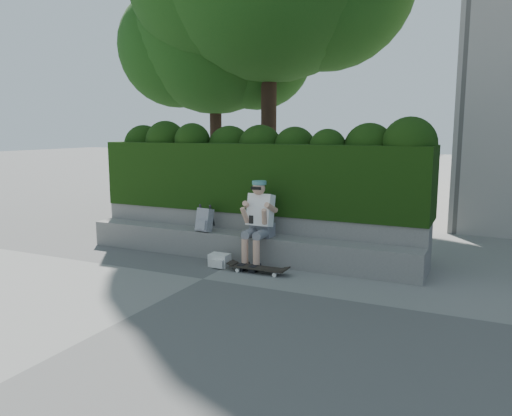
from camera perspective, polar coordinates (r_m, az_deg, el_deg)
The scene contains 9 objects.
ground at distance 7.51m, azimuth -6.09°, elevation -8.06°, with size 80.00×80.00×0.00m, color slate.
bench_ledge at distance 8.51m, azimuth -1.72°, elevation -4.41°, with size 6.00×0.45×0.45m, color gray.
planter_wall at distance 8.89m, azimuth -0.33°, elevation -2.82°, with size 6.00×0.50×0.75m, color gray.
hedge at distance 8.94m, azimuth 0.29°, elevation 3.57°, with size 6.00×1.00×1.20m, color black.
tree_right at distance 14.69m, azimuth -4.75°, elevation 19.34°, with size 4.47×4.47×7.08m.
person at distance 8.06m, azimuth 0.33°, elevation -1.33°, with size 0.40×0.76×1.38m.
skateboard at distance 7.75m, azimuth 0.23°, elevation -6.89°, with size 0.89×0.24×0.09m.
backpack_plaid at distance 8.65m, azimuth -5.92°, elevation -1.36°, with size 0.27×0.14×0.40m, color #ACADB1.
backpack_ground at distance 8.13m, azimuth -4.18°, elevation -5.96°, with size 0.32×0.22×0.21m, color white.
Camera 1 is at (3.77, -6.11, 2.20)m, focal length 35.00 mm.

